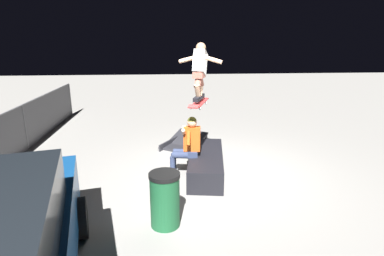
{
  "coord_description": "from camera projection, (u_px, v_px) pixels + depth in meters",
  "views": [
    {
      "loc": [
        -6.07,
        0.94,
        2.78
      ],
      "look_at": [
        0.03,
        0.44,
        1.04
      ],
      "focal_mm": 29.24,
      "sensor_mm": 36.0,
      "label": 1
    }
  ],
  "objects": [
    {
      "name": "ground_plane",
      "position": [
        213.0,
        175.0,
        6.66
      ],
      "size": [
        40.0,
        40.0,
        0.0
      ],
      "primitive_type": "plane",
      "color": "gray"
    },
    {
      "name": "ledge_box_main",
      "position": [
        206.0,
        163.0,
        6.71
      ],
      "size": [
        2.16,
        0.98,
        0.44
      ],
      "primitive_type": "cube",
      "rotation": [
        0.0,
        0.0,
        -0.14
      ],
      "color": "black",
      "rests_on": "ground"
    },
    {
      "name": "person_sitting_on_ledge",
      "position": [
        187.0,
        144.0,
        6.47
      ],
      "size": [
        0.6,
        0.78,
        1.28
      ],
      "color": "#2D3856",
      "rests_on": "ground"
    },
    {
      "name": "skateboard",
      "position": [
        199.0,
        103.0,
        6.35
      ],
      "size": [
        1.03,
        0.53,
        0.13
      ],
      "color": "#B72D2D"
    },
    {
      "name": "skater_airborne",
      "position": [
        200.0,
        69.0,
        6.22
      ],
      "size": [
        0.63,
        0.86,
        1.12
      ],
      "color": "black"
    },
    {
      "name": "kicker_ramp",
      "position": [
        184.0,
        143.0,
        8.52
      ],
      "size": [
        1.51,
        1.41,
        0.36
      ],
      "color": "#28282D",
      "rests_on": "ground"
    },
    {
      "name": "trash_bin",
      "position": [
        165.0,
        200.0,
        4.75
      ],
      "size": [
        0.47,
        0.47,
        0.87
      ],
      "color": "#19512D",
      "rests_on": "ground"
    }
  ]
}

